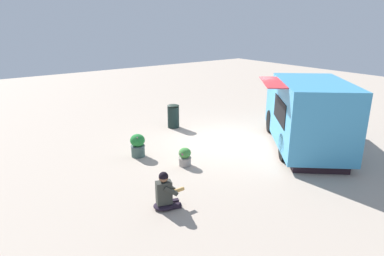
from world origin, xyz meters
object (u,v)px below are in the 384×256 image
(food_truck, at_px, (306,115))
(planter_flowering_near, at_px, (185,157))
(planter_flowering_far, at_px, (138,145))
(trash_bin, at_px, (173,116))
(person_customer, at_px, (165,194))

(food_truck, xyz_separation_m, planter_flowering_near, (4.24, -1.15, -0.87))
(food_truck, bearing_deg, planter_flowering_near, -15.15)
(food_truck, xyz_separation_m, planter_flowering_far, (5.04, -2.64, -0.77))
(trash_bin, bearing_deg, person_customer, 55.07)
(person_customer, distance_m, planter_flowering_near, 2.46)
(planter_flowering_far, xyz_separation_m, trash_bin, (-2.62, -1.91, 0.10))
(person_customer, height_order, planter_flowering_far, person_customer)
(planter_flowering_near, relative_size, planter_flowering_far, 0.75)
(food_truck, distance_m, planter_flowering_far, 5.75)
(food_truck, bearing_deg, person_customer, 5.44)
(planter_flowering_far, bearing_deg, food_truck, 152.37)
(food_truck, height_order, planter_flowering_near, food_truck)
(planter_flowering_near, xyz_separation_m, trash_bin, (-1.81, -3.40, 0.21))
(planter_flowering_near, distance_m, trash_bin, 3.86)
(trash_bin, bearing_deg, planter_flowering_far, 36.06)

